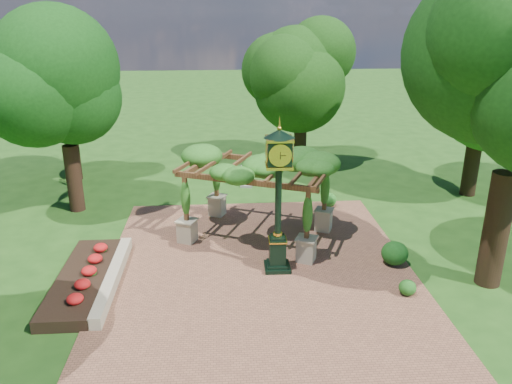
{
  "coord_description": "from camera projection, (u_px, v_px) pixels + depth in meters",
  "views": [
    {
      "loc": [
        -1.14,
        -13.41,
        8.01
      ],
      "look_at": [
        0.0,
        2.5,
        2.2
      ],
      "focal_mm": 35.0,
      "sensor_mm": 36.0,
      "label": 1
    }
  ],
  "objects": [
    {
      "name": "pedestal_clock",
      "position": [
        278.0,
        188.0,
        15.41
      ],
      "size": [
        0.96,
        0.96,
        4.76
      ],
      "rotation": [
        0.0,
        0.0,
        -0.02
      ],
      "color": "black",
      "rests_on": "brick_plaza"
    },
    {
      "name": "shrub_front",
      "position": [
        407.0,
        288.0,
        14.81
      ],
      "size": [
        0.68,
        0.68,
        0.47
      ],
      "primitive_type": "ellipsoid",
      "rotation": [
        0.0,
        0.0,
        0.41
      ],
      "color": "#1F5819",
      "rests_on": "brick_plaza"
    },
    {
      "name": "tree_west_far",
      "position": [
        65.0,
        88.0,
        23.66
      ],
      "size": [
        3.31,
        3.31,
        6.64
      ],
      "color": "black",
      "rests_on": "ground"
    },
    {
      "name": "flower_bed",
      "position": [
        84.0,
        280.0,
        15.42
      ],
      "size": [
        1.5,
        5.0,
        0.36
      ],
      "primitive_type": "cube",
      "color": "red",
      "rests_on": "ground"
    },
    {
      "name": "tree_west_near",
      "position": [
        62.0,
        91.0,
        19.6
      ],
      "size": [
        4.45,
        4.45,
        7.32
      ],
      "color": "#382116",
      "rests_on": "ground"
    },
    {
      "name": "tree_north",
      "position": [
        302.0,
        65.0,
        26.11
      ],
      "size": [
        4.57,
        4.57,
        7.8
      ],
      "color": "black",
      "rests_on": "ground"
    },
    {
      "name": "tree_east_far",
      "position": [
        487.0,
        62.0,
        21.07
      ],
      "size": [
        5.15,
        5.15,
        8.68
      ],
      "color": "black",
      "rests_on": "ground"
    },
    {
      "name": "ground",
      "position": [
        262.0,
        286.0,
        15.39
      ],
      "size": [
        120.0,
        120.0,
        0.0
      ],
      "primitive_type": "plane",
      "color": "#1E4714",
      "rests_on": "ground"
    },
    {
      "name": "shrub_back",
      "position": [
        329.0,
        200.0,
        21.49
      ],
      "size": [
        0.77,
        0.77,
        0.61
      ],
      "primitive_type": "ellipsoid",
      "rotation": [
        0.0,
        0.0,
        0.15
      ],
      "color": "#21611C",
      "rests_on": "brick_plaza"
    },
    {
      "name": "border_wall",
      "position": [
        113.0,
        278.0,
        15.48
      ],
      "size": [
        0.35,
        5.0,
        0.4
      ],
      "primitive_type": "cube",
      "color": "#C6B793",
      "rests_on": "ground"
    },
    {
      "name": "brick_plaza",
      "position": [
        259.0,
        270.0,
        16.32
      ],
      "size": [
        10.0,
        12.0,
        0.04
      ],
      "primitive_type": "cube",
      "color": "brown",
      "rests_on": "ground"
    },
    {
      "name": "pergola",
      "position": [
        257.0,
        168.0,
        17.9
      ],
      "size": [
        6.04,
        5.04,
        3.26
      ],
      "rotation": [
        0.0,
        0.0,
        -0.42
      ],
      "color": "#BFB58E",
      "rests_on": "brick_plaza"
    },
    {
      "name": "sundial",
      "position": [
        247.0,
        177.0,
        24.03
      ],
      "size": [
        0.64,
        0.64,
        1.04
      ],
      "rotation": [
        0.0,
        0.0,
        -0.12
      ],
      "color": "gray",
      "rests_on": "ground"
    },
    {
      "name": "shrub_mid",
      "position": [
        395.0,
        253.0,
        16.54
      ],
      "size": [
        1.16,
        1.16,
        0.79
      ],
      "primitive_type": "ellipsoid",
      "rotation": [
        0.0,
        0.0,
        0.42
      ],
      "color": "#164A14",
      "rests_on": "brick_plaza"
    }
  ]
}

